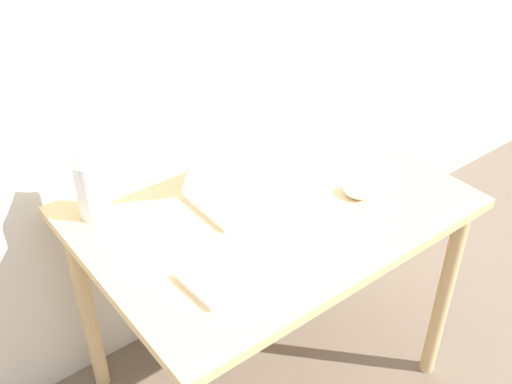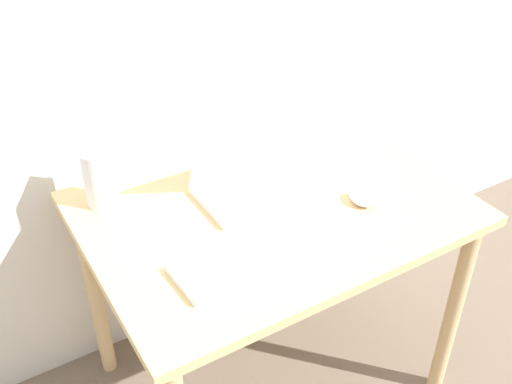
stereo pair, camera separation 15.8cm
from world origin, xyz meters
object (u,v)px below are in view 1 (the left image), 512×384
object	(u,v)px
mouse	(356,190)
vase	(91,178)
laptop	(240,179)
keyboard	(269,249)

from	to	relation	value
mouse	vase	bearing A→B (deg)	148.89
laptop	vase	distance (m)	0.42
keyboard	mouse	bearing A→B (deg)	6.65
laptop	keyboard	size ratio (longest dim) A/B	0.60
mouse	vase	size ratio (longest dim) A/B	0.36
vase	laptop	bearing A→B (deg)	-23.41
keyboard	vase	bearing A→B (deg)	123.03
keyboard	vase	distance (m)	0.52
laptop	vase	bearing A→B (deg)	156.59
keyboard	vase	xyz separation A→B (m)	(-0.27, 0.42, 0.11)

